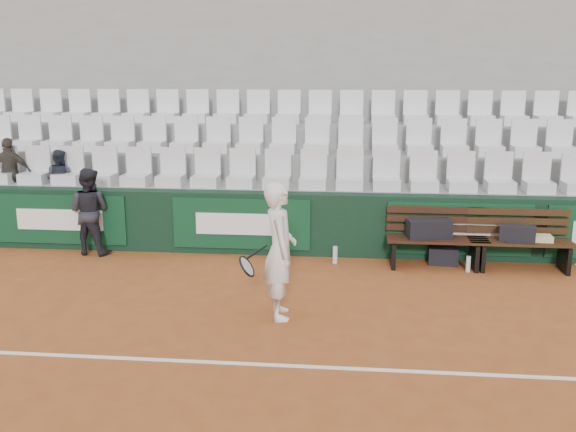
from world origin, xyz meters
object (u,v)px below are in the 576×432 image
Objects in this scene: spectator_b at (8,147)px; spectator_c at (58,153)px; bench_right at (519,255)px; tennis_player at (280,250)px; water_bottle_far at (468,264)px; sports_bag_left at (429,229)px; bench_left at (436,253)px; ball_kid at (89,211)px; water_bottle_near at (335,255)px; sports_bag_right at (517,234)px; sports_bag_ground at (443,256)px.

spectator_b is 1.19× the size of spectator_c.
bench_right is 0.90× the size of tennis_player.
sports_bag_left is at bearing 160.39° from water_bottle_far.
bench_left is 0.90× the size of tennis_player.
bench_right is at bearing 177.53° from spectator_c.
ball_kid reaches higher than bench_left.
water_bottle_far is (1.97, -0.22, -0.01)m from water_bottle_near.
ball_kid is at bearing 147.00° from spectator_b.
sports_bag_right is 0.49× the size of spectator_c.
sports_bag_left is 0.54m from sports_bag_ground.
spectator_c is at bearing 168.67° from water_bottle_near.
bench_right is 4.03m from tennis_player.
water_bottle_near is at bearing 74.72° from tennis_player.
bench_right is 2.98× the size of sports_bag_right.
sports_bag_ground is at bearing 171.36° from bench_right.
tennis_player reaches higher than sports_bag_ground.
tennis_player is at bearing 147.88° from spectator_c.
spectator_c is (-6.43, 0.84, 1.38)m from sports_bag_ground.
sports_bag_right is 0.30× the size of tennis_player.
sports_bag_ground is (0.25, 0.14, -0.46)m from sports_bag_left.
sports_bag_ground is 0.36× the size of spectator_b.
water_bottle_near is at bearing 173.80° from spectator_c.
spectator_b is at bearing 172.11° from bench_left.
tennis_player is (-2.26, -2.34, 0.70)m from sports_bag_ground.
bench_right reaches higher than sports_bag_ground.
sports_bag_ground is at bearing 52.36° from bench_left.
sports_bag_ground is at bearing -171.98° from ball_kid.
ball_kid is (-5.47, 0.18, 0.47)m from bench_left.
spectator_b reaches higher than water_bottle_near.
water_bottle_near is at bearing 178.11° from sports_bag_right.
tennis_player is 1.19× the size of ball_kid.
sports_bag_right is at bearing -2.55° from bench_left.
sports_bag_ground is 0.47m from water_bottle_far.
water_bottle_near is at bearing 173.62° from water_bottle_far.
ball_kid is at bearing 177.97° from water_bottle_near.
tennis_player is 1.36× the size of spectator_b.
water_bottle_far is 0.17× the size of ball_kid.
spectator_b is at bearing 147.86° from tennis_player.
spectator_b is at bearing 171.22° from water_bottle_far.
bench_right is 1.38m from sports_bag_left.
sports_bag_ground is at bearing 29.17° from sports_bag_left.
spectator_c is (-6.75, 1.18, 1.40)m from water_bottle_far.
water_bottle_far is 0.23× the size of spectator_c.
bench_left is at bearing 45.64° from tennis_player.
water_bottle_near is 3.99m from ball_kid.
spectator_c is (-7.46, 1.05, 0.95)m from sports_bag_right.
water_bottle_far is (-0.70, -0.13, -0.45)m from sports_bag_right.
bench_left is 1.46× the size of spectator_c.
tennis_player is 1.62× the size of spectator_c.
bench_left is at bearing -173.64° from ball_kid.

